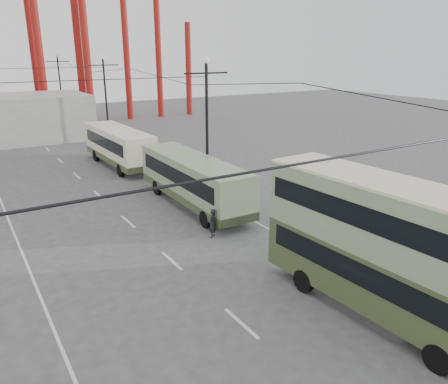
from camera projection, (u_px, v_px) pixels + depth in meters
ground at (341, 378)px, 13.46m from camera, size 160.00×160.00×0.00m
road_markings at (111, 204)px, 28.95m from camera, size 12.52×120.00×0.01m
lamp_post_mid at (207, 129)px, 29.40m from camera, size 3.20×0.44×9.32m
lamp_post_far at (106, 100)px, 47.18m from camera, size 3.20×0.44×9.32m
lamp_post_distant at (60, 87)px, 64.97m from camera, size 3.20×0.44×9.32m
double_decker_bus at (383, 243)px, 15.90m from camera, size 2.96×9.96×5.29m
single_decker_green at (193, 179)px, 28.14m from camera, size 2.78×11.28×3.18m
single_decker_cream at (119, 145)px, 38.01m from camera, size 2.91×10.61×3.28m
pedestrian at (212, 223)px, 23.49m from camera, size 0.70×0.67×1.62m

